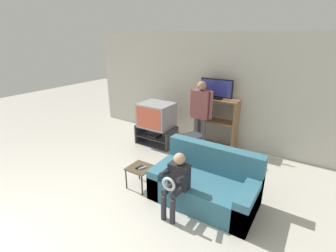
{
  "coord_description": "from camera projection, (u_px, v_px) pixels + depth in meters",
  "views": [
    {
      "loc": [
        2.47,
        -1.54,
        2.51
      ],
      "look_at": [
        0.13,
        2.08,
        0.9
      ],
      "focal_mm": 26.0,
      "sensor_mm": 36.0,
      "label": 1
    }
  ],
  "objects": [
    {
      "name": "ground_plane",
      "position": [
        78.0,
        230.0,
        3.34
      ],
      "size": [
        18.0,
        18.0,
        0.0
      ],
      "primitive_type": "plane",
      "color": "beige"
    },
    {
      "name": "snack_table",
      "position": [
        140.0,
        170.0,
        4.18
      ],
      "size": [
        0.4,
        0.4,
        0.39
      ],
      "color": "brown",
      "rests_on": "ground_plane"
    },
    {
      "name": "folding_stool",
      "position": [
        193.0,
        140.0,
        4.89
      ],
      "size": [
        0.39,
        0.4,
        0.65
      ],
      "color": "black",
      "rests_on": "ground_plane"
    },
    {
      "name": "couch",
      "position": [
        206.0,
        185.0,
        3.87
      ],
      "size": [
        1.6,
        0.89,
        0.85
      ],
      "color": "teal",
      "rests_on": "ground_plane"
    },
    {
      "name": "person_standing_adult",
      "position": [
        201.0,
        110.0,
        5.26
      ],
      "size": [
        0.53,
        0.2,
        1.62
      ],
      "color": "#4C4C56",
      "rests_on": "ground_plane"
    },
    {
      "name": "media_shelf",
      "position": [
        216.0,
        123.0,
        5.67
      ],
      "size": [
        0.96,
        0.37,
        1.17
      ],
      "color": "#8E6642",
      "rests_on": "ground_plane"
    },
    {
      "name": "person_seated_child",
      "position": [
        176.0,
        180.0,
        3.48
      ],
      "size": [
        0.33,
        0.43,
        0.95
      ],
      "color": "#2D2D38",
      "rests_on": "ground_plane"
    },
    {
      "name": "television_main",
      "position": [
        156.0,
        115.0,
        5.72
      ],
      "size": [
        0.76,
        0.65,
        0.57
      ],
      "color": "#9E9EA3",
      "rests_on": "tv_stand"
    },
    {
      "name": "television_flat",
      "position": [
        216.0,
        89.0,
        5.39
      ],
      "size": [
        0.74,
        0.2,
        0.45
      ],
      "color": "black",
      "rests_on": "media_shelf"
    },
    {
      "name": "remote_control_white",
      "position": [
        142.0,
        168.0,
        4.13
      ],
      "size": [
        0.09,
        0.15,
        0.02
      ],
      "primitive_type": "cube",
      "rotation": [
        0.0,
        0.0,
        -0.39
      ],
      "color": "gray",
      "rests_on": "snack_table"
    },
    {
      "name": "remote_control_black",
      "position": [
        139.0,
        167.0,
        4.15
      ],
      "size": [
        0.08,
        0.15,
        0.02
      ],
      "primitive_type": "cube",
      "rotation": [
        0.0,
        0.0,
        -0.33
      ],
      "color": "black",
      "rests_on": "snack_table"
    },
    {
      "name": "tv_stand",
      "position": [
        156.0,
        135.0,
        5.92
      ],
      "size": [
        0.94,
        0.53,
        0.46
      ],
      "color": "#38383D",
      "rests_on": "ground_plane"
    },
    {
      "name": "wall_back",
      "position": [
        202.0,
        88.0,
        5.88
      ],
      "size": [
        6.4,
        0.06,
        2.6
      ],
      "color": "beige",
      "rests_on": "ground_plane"
    }
  ]
}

